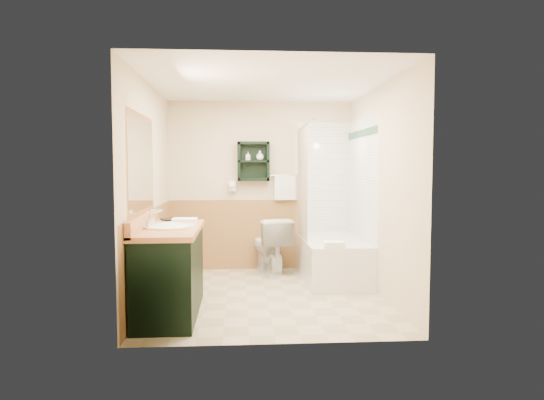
# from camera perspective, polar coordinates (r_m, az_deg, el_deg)

# --- Properties ---
(floor) EXTENTS (3.00, 3.00, 0.00)m
(floor) POSITION_cam_1_polar(r_m,az_deg,el_deg) (5.64, -0.69, -11.23)
(floor) COLOR #C0AF8C
(floor) RESTS_ON ground
(back_wall) EXTENTS (2.60, 0.04, 2.40)m
(back_wall) POSITION_cam_1_polar(r_m,az_deg,el_deg) (6.96, -1.40, 1.69)
(back_wall) COLOR beige
(back_wall) RESTS_ON ground
(left_wall) EXTENTS (0.04, 3.00, 2.40)m
(left_wall) POSITION_cam_1_polar(r_m,az_deg,el_deg) (5.53, -14.48, 0.96)
(left_wall) COLOR beige
(left_wall) RESTS_ON ground
(right_wall) EXTENTS (0.04, 3.00, 2.40)m
(right_wall) POSITION_cam_1_polar(r_m,az_deg,el_deg) (5.68, 12.73, 1.07)
(right_wall) COLOR beige
(right_wall) RESTS_ON ground
(ceiling) EXTENTS (2.60, 3.00, 0.04)m
(ceiling) POSITION_cam_1_polar(r_m,az_deg,el_deg) (5.52, -0.71, 13.80)
(ceiling) COLOR white
(ceiling) RESTS_ON back_wall
(wainscot_left) EXTENTS (2.98, 2.98, 1.00)m
(wainscot_left) POSITION_cam_1_polar(r_m,az_deg,el_deg) (5.60, -14.01, -6.20)
(wainscot_left) COLOR #A77943
(wainscot_left) RESTS_ON left_wall
(wainscot_back) EXTENTS (2.58, 2.58, 1.00)m
(wainscot_back) POSITION_cam_1_polar(r_m,az_deg,el_deg) (6.99, -1.38, -4.07)
(wainscot_back) COLOR #A77943
(wainscot_back) RESTS_ON back_wall
(mirror_frame) EXTENTS (1.30, 1.30, 1.00)m
(mirror_frame) POSITION_cam_1_polar(r_m,az_deg,el_deg) (4.97, -15.14, 4.08)
(mirror_frame) COLOR brown
(mirror_frame) RESTS_ON left_wall
(mirror_glass) EXTENTS (1.20, 1.20, 0.90)m
(mirror_glass) POSITION_cam_1_polar(r_m,az_deg,el_deg) (4.97, -15.08, 4.08)
(mirror_glass) COLOR white
(mirror_glass) RESTS_ON left_wall
(tile_right) EXTENTS (1.50, 1.50, 2.10)m
(tile_right) POSITION_cam_1_polar(r_m,az_deg,el_deg) (6.39, 10.45, 0.07)
(tile_right) COLOR white
(tile_right) RESTS_ON right_wall
(tile_back) EXTENTS (0.95, 0.95, 2.10)m
(tile_back) POSITION_cam_1_polar(r_m,az_deg,el_deg) (7.05, 6.97, 0.47)
(tile_back) COLOR white
(tile_back) RESTS_ON back_wall
(tile_accent) EXTENTS (1.50, 1.50, 0.10)m
(tile_accent) POSITION_cam_1_polar(r_m,az_deg,el_deg) (6.39, 10.45, 7.70)
(tile_accent) COLOR #144728
(tile_accent) RESTS_ON right_wall
(wall_shelf) EXTENTS (0.45, 0.15, 0.55)m
(wall_shelf) POSITION_cam_1_polar(r_m,az_deg,el_deg) (6.84, -2.21, 4.58)
(wall_shelf) COLOR black
(wall_shelf) RESTS_ON back_wall
(hair_dryer) EXTENTS (0.10, 0.24, 0.18)m
(hair_dryer) POSITION_cam_1_polar(r_m,az_deg,el_deg) (6.87, -4.71, 1.64)
(hair_dryer) COLOR white
(hair_dryer) RESTS_ON back_wall
(towel_bar) EXTENTS (0.40, 0.06, 0.40)m
(towel_bar) POSITION_cam_1_polar(r_m,az_deg,el_deg) (6.91, 1.52, 2.91)
(towel_bar) COLOR white
(towel_bar) RESTS_ON back_wall
(curtain_rod) EXTENTS (0.03, 1.60, 0.03)m
(curtain_rod) POSITION_cam_1_polar(r_m,az_deg,el_deg) (6.26, 3.81, 8.75)
(curtain_rod) COLOR silver
(curtain_rod) RESTS_ON back_wall
(shower_curtain) EXTENTS (1.05, 1.05, 1.70)m
(shower_curtain) POSITION_cam_1_polar(r_m,az_deg,el_deg) (6.42, 3.57, 1.04)
(shower_curtain) COLOR #B9A88C
(shower_curtain) RESTS_ON curtain_rod
(vanity) EXTENTS (0.59, 1.38, 0.88)m
(vanity) POSITION_cam_1_polar(r_m,az_deg,el_deg) (4.98, -11.91, -8.17)
(vanity) COLOR black
(vanity) RESTS_ON ground
(bathtub) EXTENTS (0.80, 1.50, 0.53)m
(bathtub) POSITION_cam_1_polar(r_m,az_deg,el_deg) (6.43, 7.25, -6.92)
(bathtub) COLOR silver
(bathtub) RESTS_ON ground
(toilet) EXTENTS (0.63, 0.87, 0.76)m
(toilet) POSITION_cam_1_polar(r_m,az_deg,el_deg) (6.74, -0.28, -5.38)
(toilet) COLOR silver
(toilet) RESTS_ON ground
(counter_towel) EXTENTS (0.26, 0.20, 0.04)m
(counter_towel) POSITION_cam_1_polar(r_m,az_deg,el_deg) (5.35, -10.23, -2.34)
(counter_towel) COLOR white
(counter_towel) RESTS_ON vanity
(vanity_book) EXTENTS (0.15, 0.07, 0.20)m
(vanity_book) POSITION_cam_1_polar(r_m,az_deg,el_deg) (5.51, -12.82, -1.34)
(vanity_book) COLOR black
(vanity_book) RESTS_ON vanity
(tub_towel) EXTENTS (0.24, 0.20, 0.07)m
(tub_towel) POSITION_cam_1_polar(r_m,az_deg,el_deg) (5.72, 7.23, -5.20)
(tub_towel) COLOR white
(tub_towel) RESTS_ON bathtub
(soap_bottle_a) EXTENTS (0.09, 0.13, 0.05)m
(soap_bottle_a) POSITION_cam_1_polar(r_m,az_deg,el_deg) (6.83, -2.82, 4.93)
(soap_bottle_a) COLOR silver
(soap_bottle_a) RESTS_ON wall_shelf
(soap_bottle_b) EXTENTS (0.15, 0.17, 0.11)m
(soap_bottle_b) POSITION_cam_1_polar(r_m,az_deg,el_deg) (6.84, -1.44, 5.15)
(soap_bottle_b) COLOR silver
(soap_bottle_b) RESTS_ON wall_shelf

